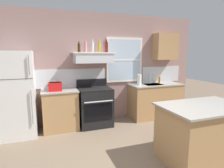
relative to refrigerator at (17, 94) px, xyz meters
The scene contains 18 objects.
ground_plane 2.79m from the refrigerator, 44.08° to the right, with size 16.00×16.00×0.00m, color #7A6651.
back_wall 2.02m from the refrigerator, 11.29° to the left, with size 5.40×0.11×2.70m.
refrigerator is the anchor object (origin of this frame).
counter_left_of_stove 0.95m from the refrigerator, ahead, with size 0.79×0.63×0.91m.
toaster 0.77m from the refrigerator, ahead, with size 0.30×0.20×0.19m.
stove_range 1.70m from the refrigerator, ahead, with size 0.76×0.69×1.09m.
range_hood_shelf 1.81m from the refrigerator, ahead, with size 0.96×0.52×0.24m.
bottle_brown_stout 1.65m from the refrigerator, ahead, with size 0.06×0.06×0.24m.
bottle_rose_pink 1.77m from the refrigerator, ahead, with size 0.07×0.07×0.27m.
bottle_clear_tall 1.94m from the refrigerator, ahead, with size 0.06×0.06×0.30m.
bottle_champagne_gold_foil 2.06m from the refrigerator, ahead, with size 0.08×0.08×0.29m.
bottle_red_label_wine 2.20m from the refrigerator, ahead, with size 0.07×0.07×0.30m.
counter_right_with_sink 3.38m from the refrigerator, ahead, with size 1.43×0.63×0.91m.
sink_faucet 3.26m from the refrigerator, ahead, with size 0.03×0.17×0.28m.
paper_towel_roll 2.85m from the refrigerator, ahead, with size 0.11×0.11×0.27m, color white.
dish_soap_bottle 3.54m from the refrigerator, ahead, with size 0.06×0.06×0.18m, color orange.
kitchen_island 3.57m from the refrigerator, 34.37° to the right, with size 1.40×0.90×0.91m.
upper_cabinet_right 3.84m from the refrigerator, ahead, with size 0.64×0.32×0.70m.
Camera 1 is at (-1.31, -2.32, 1.72)m, focal length 29.67 mm.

